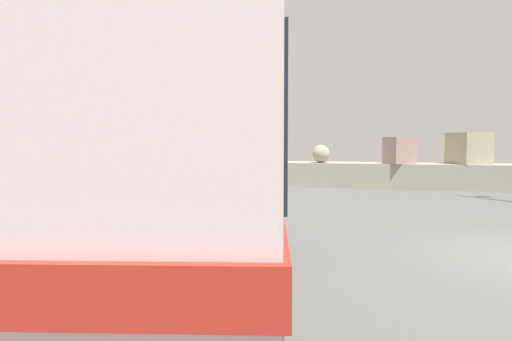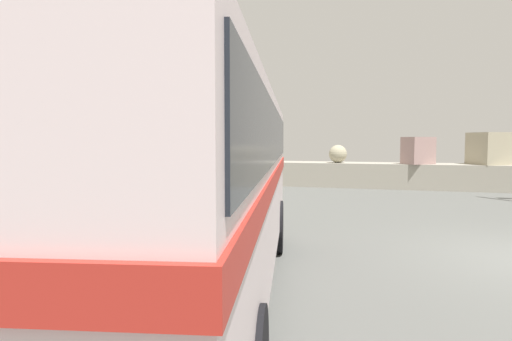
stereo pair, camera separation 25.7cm
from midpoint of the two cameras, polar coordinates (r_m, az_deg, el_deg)
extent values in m
cube|color=gray|center=(20.61, 21.67, -0.69)|extent=(31.36, 1.80, 1.10)
cube|color=#A78388|center=(22.40, -12.24, 2.17)|extent=(1.02, 1.02, 0.72)
sphere|color=gray|center=(20.74, -2.28, 2.99)|extent=(1.35, 1.35, 1.35)
sphere|color=tan|center=(20.13, 8.03, 2.15)|extent=(0.80, 0.80, 0.80)
cube|color=#A7847F|center=(19.98, 17.66, 2.49)|extent=(1.44, 1.39, 1.15)
cube|color=tan|center=(20.77, 25.42, 2.60)|extent=(1.82, 1.85, 1.33)
cylinder|color=black|center=(8.55, -14.48, -6.93)|extent=(0.47, 1.00, 0.96)
cylinder|color=black|center=(8.21, 0.59, -7.25)|extent=(0.47, 1.00, 0.96)
cube|color=silver|center=(5.63, -11.36, -1.39)|extent=(4.09, 8.72, 2.10)
cylinder|color=silver|center=(5.63, -11.50, 9.31)|extent=(3.83, 8.35, 2.20)
cube|color=#B12920|center=(5.62, -11.36, -0.86)|extent=(4.16, 8.81, 0.20)
cube|color=black|center=(5.60, -11.43, 4.50)|extent=(4.06, 8.39, 0.64)
cube|color=silver|center=(9.90, -5.60, -4.16)|extent=(2.26, 0.63, 0.28)
camera|label=1|loc=(0.13, -91.42, -0.10)|focal=31.02mm
camera|label=2|loc=(0.13, 88.58, 0.10)|focal=31.02mm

